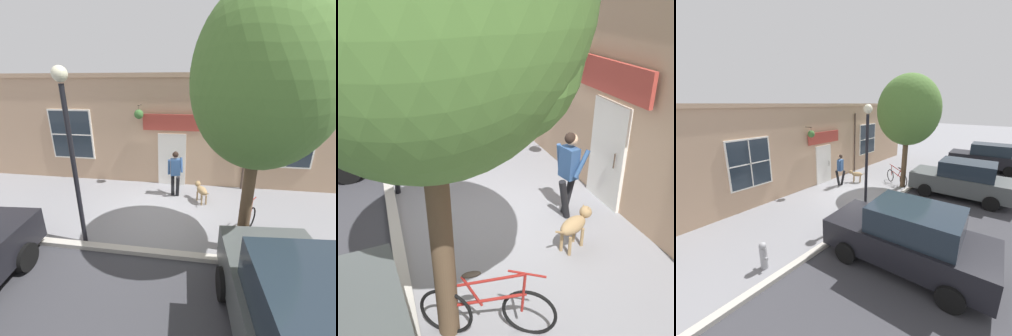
# 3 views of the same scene
# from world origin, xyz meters

# --- Properties ---
(ground_plane) EXTENTS (90.00, 90.00, 0.00)m
(ground_plane) POSITION_xyz_m (0.00, 0.00, 0.00)
(ground_plane) COLOR gray
(storefront_facade) EXTENTS (0.95, 18.00, 4.28)m
(storefront_facade) POSITION_xyz_m (-2.34, 0.00, 2.15)
(storefront_facade) COLOR tan
(storefront_facade) RESTS_ON ground_plane
(pedestrian_walking) EXTENTS (0.57, 0.55, 1.71)m
(pedestrian_walking) POSITION_xyz_m (-1.18, 0.26, 1.03)
(pedestrian_walking) COLOR black
(pedestrian_walking) RESTS_ON ground_plane
(dog_on_leash) EXTENTS (0.92, 0.52, 0.69)m
(dog_on_leash) POSITION_xyz_m (-0.83, 1.21, 0.46)
(dog_on_leash) COLOR #997A51
(dog_on_leash) RESTS_ON ground_plane
(street_tree_by_curb) EXTENTS (3.10, 2.79, 5.66)m
(street_tree_by_curb) POSITION_xyz_m (1.46, 2.24, 3.87)
(street_tree_by_curb) COLOR brown
(street_tree_by_curb) RESTS_ON ground_plane
(leaning_bicycle) EXTENTS (1.58, 0.79, 1.01)m
(leaning_bicycle) POSITION_xyz_m (1.07, 2.41, 0.38)
(leaning_bicycle) COLOR black
(leaning_bicycle) RESTS_ON ground_plane
(street_lamp) EXTENTS (0.32, 0.32, 4.25)m
(street_lamp) POSITION_xyz_m (1.82, -1.74, 2.83)
(street_lamp) COLOR black
(street_lamp) RESTS_ON ground_plane
(fire_hydrant) EXTENTS (0.34, 0.20, 0.77)m
(fire_hydrant) POSITION_xyz_m (1.40, -5.91, 0.40)
(fire_hydrant) COLOR #99999E
(fire_hydrant) RESTS_ON ground_plane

